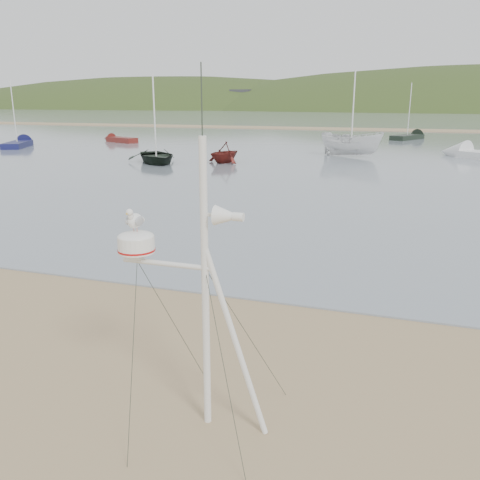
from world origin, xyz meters
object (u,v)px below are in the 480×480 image
(boat_dark, at_px, (155,129))
(sailboat_blue_near, at_px, (22,143))
(mast_rig, at_px, (201,347))
(boat_red, at_px, (224,143))
(dinghy_red_far, at_px, (115,139))
(sailboat_dark_mid, at_px, (414,136))
(boat_white, at_px, (352,123))
(sailboat_white_near, at_px, (473,154))

(boat_dark, distance_m, sailboat_blue_near, 19.88)
(mast_rig, xyz_separation_m, boat_dark, (-14.04, 25.56, 1.21))
(boat_red, xyz_separation_m, sailboat_blue_near, (-22.43, 6.35, -1.10))
(dinghy_red_far, bearing_deg, boat_red, -38.23)
(mast_rig, height_order, sailboat_blue_near, sailboat_blue_near)
(sailboat_dark_mid, bearing_deg, boat_red, -114.15)
(mast_rig, distance_m, boat_white, 34.09)
(mast_rig, xyz_separation_m, sailboat_blue_near, (-32.14, 33.53, -0.82))
(boat_dark, distance_m, sailboat_white_near, 23.38)
(boat_dark, height_order, sailboat_dark_mid, sailboat_dark_mid)
(boat_dark, distance_m, sailboat_dark_mid, 33.35)
(boat_dark, distance_m, boat_white, 14.71)
(boat_dark, height_order, dinghy_red_far, boat_dark)
(mast_rig, distance_m, sailboat_dark_mid, 54.50)
(mast_rig, bearing_deg, dinghy_red_far, 123.23)
(sailboat_white_near, height_order, dinghy_red_far, sailboat_white_near)
(boat_dark, bearing_deg, sailboat_dark_mid, 19.33)
(sailboat_blue_near, xyz_separation_m, sailboat_dark_mid, (34.65, 20.91, -0.00))
(dinghy_red_far, bearing_deg, sailboat_blue_near, -129.92)
(sailboat_blue_near, bearing_deg, mast_rig, -46.21)
(mast_rig, bearing_deg, sailboat_blue_near, 133.79)
(boat_red, distance_m, sailboat_white_near, 18.74)
(boat_red, distance_m, sailboat_dark_mid, 29.90)
(sailboat_white_near, bearing_deg, boat_red, -151.52)
(boat_white, xyz_separation_m, sailboat_white_near, (8.74, 2.09, -2.22))
(boat_red, height_order, boat_white, boat_white)
(mast_rig, bearing_deg, sailboat_white_near, 79.43)
(boat_red, distance_m, boat_white, 10.36)
(boat_red, distance_m, sailboat_blue_near, 23.34)
(boat_white, xyz_separation_m, sailboat_blue_near, (-30.14, -0.47, -2.22))
(boat_red, bearing_deg, dinghy_red_far, 163.32)
(dinghy_red_far, bearing_deg, sailboat_white_near, -7.31)
(boat_dark, relative_size, boat_red, 1.69)
(mast_rig, distance_m, boat_red, 28.86)
(sailboat_blue_near, bearing_deg, dinghy_red_far, 50.08)
(boat_red, bearing_deg, mast_rig, -48.79)
(boat_red, bearing_deg, sailboat_white_near, 50.03)
(sailboat_blue_near, distance_m, dinghy_red_far, 8.89)
(boat_white, relative_size, sailboat_blue_near, 0.78)
(boat_dark, relative_size, boat_white, 0.92)
(mast_rig, bearing_deg, sailboat_dark_mid, 87.35)
(sailboat_blue_near, bearing_deg, sailboat_dark_mid, 31.11)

